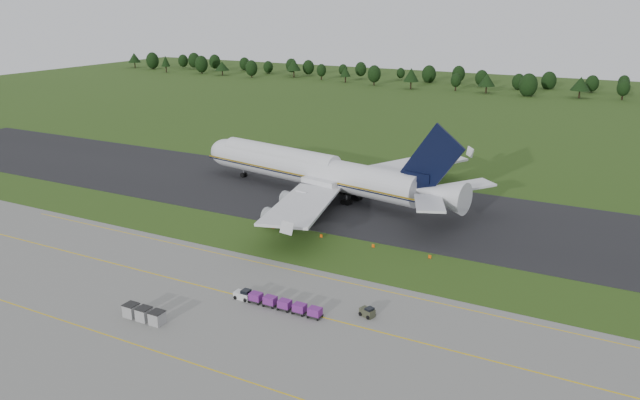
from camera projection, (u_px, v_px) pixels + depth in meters
The scene contains 10 objects.
ground at pixel (314, 249), 112.86m from camera, with size 600.00×600.00×0.00m, color #284514.
apron at pixel (193, 333), 84.27m from camera, with size 300.00×52.00×0.06m, color slate.
taxiway at pixel (375, 206), 136.38m from camera, with size 300.00×40.00×0.08m, color black.
apron_markings at pixel (224, 311), 90.16m from camera, with size 300.00×30.20×0.01m.
tree_line at pixel (485, 80), 305.93m from camera, with size 525.10×23.98×10.87m.
aircraft at pixel (316, 170), 143.02m from camera, with size 72.55×69.34×20.29m.
baggage_train at pixel (276, 302), 90.95m from camera, with size 14.66×1.56×1.50m.
utility_cart at pixel (367, 313), 88.48m from camera, with size 2.37×1.83×1.15m.
uld_row at pixel (144, 314), 87.30m from camera, with size 6.70×1.90×1.88m.
edge_markers at pixel (347, 241), 115.81m from camera, with size 32.69×0.30×0.60m.
Camera 1 is at (50.29, -91.94, 42.84)m, focal length 35.00 mm.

